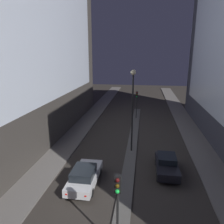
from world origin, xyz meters
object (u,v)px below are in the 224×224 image
at_px(traffic_light_mid, 137,99).
at_px(street_lamp, 133,98).
at_px(traffic_light_near, 118,196).
at_px(car_right_lane, 167,165).
at_px(car_left_lane, 85,176).

bearing_deg(traffic_light_mid, street_lamp, -90.00).
height_order(traffic_light_near, street_lamp, street_lamp).
distance_m(traffic_light_near, street_lamp, 12.10).
height_order(traffic_light_mid, car_right_lane, traffic_light_mid).
xyz_separation_m(car_left_lane, car_right_lane, (6.39, 2.73, -0.00)).
height_order(traffic_light_near, car_right_lane, traffic_light_near).
bearing_deg(traffic_light_near, traffic_light_mid, 90.00).
xyz_separation_m(traffic_light_mid, car_right_lane, (3.20, -15.73, -2.43)).
bearing_deg(street_lamp, car_right_lane, -49.63).
bearing_deg(car_right_lane, traffic_light_near, -111.59).
height_order(car_left_lane, car_right_lane, car_left_lane).
xyz_separation_m(traffic_light_mid, car_left_lane, (-3.20, -18.46, -2.42)).
relative_size(traffic_light_near, car_left_lane, 0.89).
height_order(traffic_light_near, car_left_lane, traffic_light_near).
bearing_deg(traffic_light_mid, car_left_lane, -99.83).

